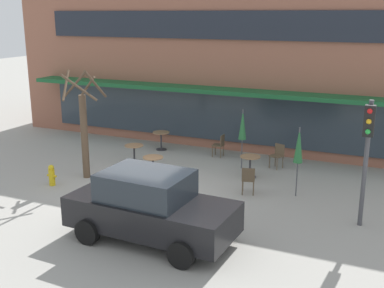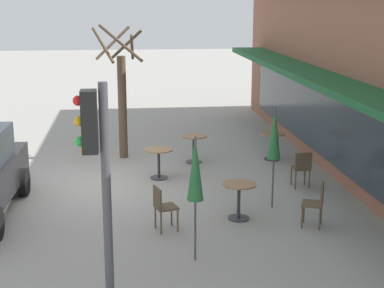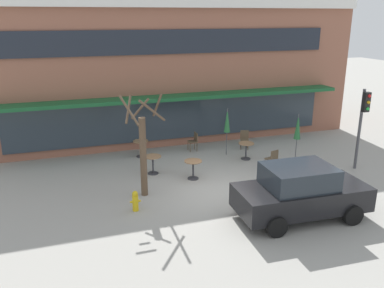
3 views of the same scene
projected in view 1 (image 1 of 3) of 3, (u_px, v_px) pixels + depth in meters
name	position (u px, v px, depth m)	size (l,w,h in m)	color
ground_plane	(143.00, 196.00, 14.98)	(80.00, 80.00, 0.00)	#9E9B93
building_facade	(246.00, 57.00, 22.82)	(19.65, 9.10, 7.02)	#935B47
cafe_table_near_wall	(250.00, 163.00, 16.55)	(0.70, 0.70, 0.76)	#333338
cafe_table_streetside	(153.00, 164.00, 16.47)	(0.70, 0.70, 0.76)	#333338
cafe_table_by_tree	(134.00, 151.00, 17.94)	(0.70, 0.70, 0.76)	#333338
cafe_table_mid_patio	(161.00, 138.00, 19.91)	(0.70, 0.70, 0.76)	#333338
patio_umbrella_green_folded	(299.00, 146.00, 14.53)	(0.28, 0.28, 2.20)	#4C4C51
patio_umbrella_cream_folded	(243.00, 125.00, 17.25)	(0.28, 0.28, 2.20)	#4C4C51
cafe_chair_0	(278.00, 154.00, 17.57)	(0.52, 0.52, 0.89)	brown
cafe_chair_1	(248.00, 178.00, 14.97)	(0.49, 0.49, 0.89)	brown
cafe_chair_2	(220.00, 144.00, 18.94)	(0.41, 0.41, 0.89)	brown
parked_sedan	(150.00, 207.00, 11.87)	(4.27, 2.15, 1.76)	black
street_tree	(84.00, 127.00, 16.21)	(1.51, 1.41, 3.78)	brown
traffic_light_pole	(367.00, 143.00, 12.23)	(0.26, 0.44, 3.40)	#47474C
fire_hydrant	(52.00, 175.00, 15.81)	(0.36, 0.20, 0.71)	gold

